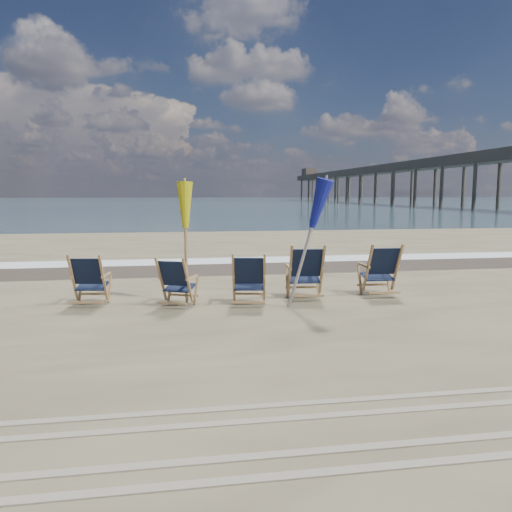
# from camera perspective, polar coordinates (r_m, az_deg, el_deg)

# --- Properties ---
(ocean) EXTENTS (400.00, 400.00, 0.00)m
(ocean) POSITION_cam_1_polar(r_m,az_deg,el_deg) (134.72, -8.68, 6.23)
(ocean) COLOR #3A5461
(ocean) RESTS_ON ground
(surf_foam) EXTENTS (200.00, 1.40, 0.01)m
(surf_foam) POSITION_cam_1_polar(r_m,az_deg,el_deg) (15.20, -3.70, -0.52)
(surf_foam) COLOR silver
(surf_foam) RESTS_ON ground
(wet_sand_strip) EXTENTS (200.00, 2.60, 0.00)m
(wet_sand_strip) POSITION_cam_1_polar(r_m,az_deg,el_deg) (13.73, -3.09, -1.35)
(wet_sand_strip) COLOR #42362A
(wet_sand_strip) RESTS_ON ground
(tire_tracks) EXTENTS (80.00, 1.30, 0.01)m
(tire_tracks) POSITION_cam_1_polar(r_m,az_deg,el_deg) (4.63, 10.58, -18.96)
(tire_tracks) COLOR gray
(tire_tracks) RESTS_ON ground
(beach_chair_0) EXTENTS (0.72, 0.78, 0.98)m
(beach_chair_0) POSITION_cam_1_polar(r_m,az_deg,el_deg) (9.38, -17.06, -2.63)
(beach_chair_0) COLOR black
(beach_chair_0) RESTS_ON ground
(beach_chair_1) EXTENTS (0.82, 0.86, 0.93)m
(beach_chair_1) POSITION_cam_1_polar(r_m,az_deg,el_deg) (8.93, -7.81, -3.01)
(beach_chair_1) COLOR black
(beach_chair_1) RESTS_ON ground
(beach_chair_2) EXTENTS (0.75, 0.81, 0.99)m
(beach_chair_2) POSITION_cam_1_polar(r_m,az_deg,el_deg) (8.96, 0.96, -2.71)
(beach_chair_2) COLOR black
(beach_chair_2) RESTS_ON ground
(beach_chair_3) EXTENTS (0.77, 0.85, 1.10)m
(beach_chair_3) POSITION_cam_1_polar(r_m,az_deg,el_deg) (9.59, 7.56, -1.80)
(beach_chair_3) COLOR black
(beach_chair_3) RESTS_ON ground
(beach_chair_4) EXTENTS (0.70, 0.79, 1.08)m
(beach_chair_4) POSITION_cam_1_polar(r_m,az_deg,el_deg) (10.22, 15.83, -1.51)
(beach_chair_4) COLOR black
(beach_chair_4) RESTS_ON ground
(umbrella_yellow) EXTENTS (0.30, 0.30, 2.23)m
(umbrella_yellow) POSITION_cam_1_polar(r_m,az_deg,el_deg) (9.34, -8.09, 5.04)
(umbrella_yellow) COLOR #AE824E
(umbrella_yellow) RESTS_ON ground
(umbrella_blue) EXTENTS (0.30, 0.30, 2.34)m
(umbrella_blue) POSITION_cam_1_polar(r_m,az_deg,el_deg) (8.70, 5.70, 5.60)
(umbrella_blue) COLOR #A5A5AD
(umbrella_blue) RESTS_ON ground
(fishing_pier) EXTENTS (4.40, 140.00, 9.30)m
(fishing_pier) POSITION_cam_1_polar(r_m,az_deg,el_deg) (89.86, 17.00, 8.53)
(fishing_pier) COLOR #4D4238
(fishing_pier) RESTS_ON ground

